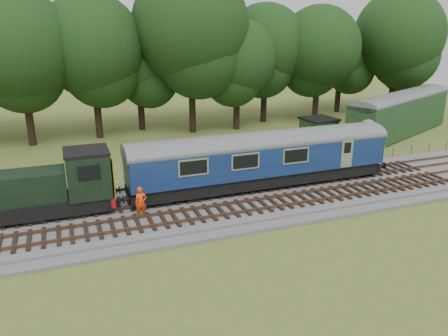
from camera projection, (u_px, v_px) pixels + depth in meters
name	position (u px, v px, depth m)	size (l,w,h in m)	color
ground	(212.00, 207.00, 27.45)	(120.00, 120.00, 0.00)	#506023
ballast	(212.00, 204.00, 27.39)	(70.00, 7.00, 0.35)	#4C4C4F
track_north	(205.00, 193.00, 28.56)	(67.20, 2.40, 0.21)	black
track_south	(221.00, 210.00, 25.90)	(67.20, 2.40, 0.21)	black
fence	(192.00, 184.00, 31.45)	(64.00, 0.12, 1.00)	#6B6054
tree_line	(145.00, 132.00, 47.00)	(70.00, 8.00, 18.00)	black
dmu_railcar	(262.00, 155.00, 29.24)	(18.05, 2.86, 3.88)	black
shunter_loco	(39.00, 190.00, 24.75)	(8.91, 2.60, 3.38)	black
worker	(141.00, 203.00, 24.83)	(0.67, 0.44, 1.85)	#F7400D
parked_coach	(401.00, 112.00, 44.80)	(16.88, 9.84, 4.39)	#19381A
shed	(318.00, 130.00, 42.25)	(3.25, 3.25, 2.42)	#19381A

